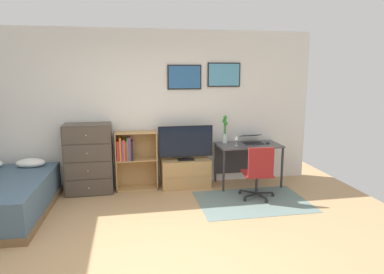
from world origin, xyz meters
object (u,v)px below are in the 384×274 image
(office_chair, at_px, (259,171))
(computer_mouse, at_px, (268,143))
(bookshelf, at_px, (132,156))
(dresser, at_px, (89,159))
(desk, at_px, (247,151))
(laptop, at_px, (252,140))
(wine_glass, at_px, (236,138))
(tv_stand, at_px, (186,173))
(television, at_px, (186,143))
(bamboo_vase, at_px, (225,131))

(office_chair, xyz_separation_m, computer_mouse, (0.43, 0.69, 0.30))
(bookshelf, distance_m, computer_mouse, 2.38)
(dresser, bearing_deg, bookshelf, 5.62)
(desk, bearing_deg, laptop, 8.05)
(bookshelf, height_order, wine_glass, bookshelf)
(bookshelf, bearing_deg, laptop, -1.79)
(office_chair, bearing_deg, bookshelf, 160.81)
(tv_stand, height_order, laptop, laptop)
(bookshelf, xyz_separation_m, computer_mouse, (2.37, -0.19, 0.18))
(wine_glass, bearing_deg, tv_stand, 167.40)
(bookshelf, relative_size, laptop, 2.58)
(wine_glass, bearing_deg, laptop, 27.16)
(dresser, relative_size, laptop, 3.01)
(laptop, distance_m, wine_glass, 0.40)
(dresser, xyz_separation_m, television, (1.62, -0.01, 0.21))
(bookshelf, relative_size, computer_mouse, 9.58)
(dresser, xyz_separation_m, desk, (2.72, -0.01, 0.02))
(tv_stand, relative_size, office_chair, 0.98)
(computer_mouse, relative_size, bamboo_vase, 0.21)
(desk, height_order, laptop, laptop)
(tv_stand, relative_size, wine_glass, 4.70)
(television, bearing_deg, computer_mouse, -4.34)
(bamboo_vase, bearing_deg, laptop, -11.03)
(dresser, distance_m, office_chair, 2.76)
(television, bearing_deg, office_chair, -38.04)
(computer_mouse, bearing_deg, television, 175.66)
(tv_stand, height_order, wine_glass, wine_glass)
(desk, relative_size, computer_mouse, 10.62)
(laptop, bearing_deg, bamboo_vase, 166.92)
(dresser, bearing_deg, tv_stand, 0.53)
(computer_mouse, height_order, wine_glass, wine_glass)
(office_chair, relative_size, laptop, 2.22)
(television, relative_size, wine_glass, 5.23)
(computer_mouse, xyz_separation_m, bamboo_vase, (-0.73, 0.21, 0.21))
(television, height_order, office_chair, television)
(tv_stand, height_order, television, television)
(bookshelf, bearing_deg, tv_stand, -3.38)
(tv_stand, distance_m, computer_mouse, 1.55)
(office_chair, height_order, laptop, laptop)
(bookshelf, xyz_separation_m, laptop, (2.11, -0.07, 0.22))
(dresser, distance_m, laptop, 2.83)
(wine_glass, bearing_deg, office_chair, -74.92)
(computer_mouse, bearing_deg, bookshelf, 175.49)
(desk, xyz_separation_m, wine_glass, (-0.25, -0.16, 0.27))
(television, relative_size, desk, 0.85)
(bookshelf, height_order, office_chair, bookshelf)
(bookshelf, bearing_deg, dresser, -174.38)
(dresser, distance_m, wine_glass, 2.49)
(bamboo_vase, bearing_deg, television, -171.94)
(dresser, relative_size, office_chair, 1.35)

